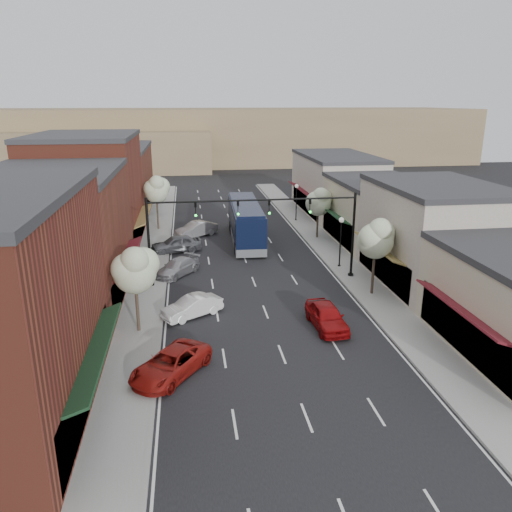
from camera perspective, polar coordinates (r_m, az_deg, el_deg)
name	(u,v)px	position (r m, az deg, el deg)	size (l,w,h in m)	color
ground	(270,324)	(32.50, 1.65, -7.82)	(160.00, 160.00, 0.00)	black
sidewalk_left	(154,248)	(49.56, -11.59, 0.89)	(2.80, 73.00, 0.15)	gray
sidewalk_right	(322,242)	(51.22, 7.50, 1.64)	(2.80, 73.00, 0.15)	gray
curb_left	(168,248)	(49.48, -9.97, 0.96)	(0.25, 73.00, 0.17)	gray
curb_right	(308,242)	(50.87, 5.98, 1.59)	(0.25, 73.00, 0.17)	gray
bldg_left_midnear	(55,239)	(37.33, -22.03, 1.85)	(10.14, 14.10, 9.40)	brown
bldg_left_midfar	(89,193)	(50.56, -18.52, 6.88)	(10.14, 14.10, 10.90)	brown
bldg_left_far	(113,180)	(66.35, -16.04, 8.32)	(10.14, 18.10, 8.40)	brown
bldg_right_midnear	(433,235)	(40.90, 19.56, 2.31)	(9.14, 12.10, 7.90)	#BCAEA1
bldg_right_midfar	(375,211)	(51.68, 13.48, 4.98)	(9.14, 12.10, 6.40)	#B6AD91
bldg_right_far	(335,184)	(64.59, 9.07, 8.10)	(9.14, 16.10, 7.40)	#BCAEA1
hill_far	(206,136)	(119.35, -5.70, 13.53)	(120.00, 30.00, 12.00)	#7A6647
hill_near	(86,151)	(109.28, -18.85, 11.31)	(50.00, 20.00, 8.00)	#7A6647
signal_mast_right	(325,223)	(39.56, 7.84, 3.75)	(8.22, 0.46, 7.00)	black
signal_mast_left	(180,228)	(38.12, -8.68, 3.19)	(8.22, 0.46, 7.00)	black
tree_right_near	(377,237)	(36.74, 13.62, 2.08)	(2.85, 2.65, 5.95)	#47382B
tree_right_far	(319,201)	(51.66, 7.20, 6.26)	(2.85, 2.65, 5.43)	#47382B
tree_left_near	(135,269)	(30.66, -13.66, -1.41)	(2.85, 2.65, 5.69)	#47382B
tree_left_far	(157,189)	(55.79, -11.30, 7.52)	(2.85, 2.65, 6.13)	#47382B
lamp_post_near	(341,234)	(42.89, 9.67, 2.50)	(0.44, 0.44, 4.44)	black
lamp_post_far	(296,196)	(59.40, 4.65, 6.82)	(0.44, 0.44, 4.44)	black
coach_bus	(245,221)	(50.87, -1.21, 3.98)	(3.27, 13.06, 3.96)	black
red_hatchback	(327,316)	(32.07, 8.07, -6.82)	(1.85, 4.60, 1.57)	maroon
parked_car_a	(171,364)	(26.97, -9.73, -12.05)	(2.30, 5.00, 1.39)	maroon
parked_car_b	(192,307)	(33.65, -7.31, -5.77)	(1.46, 4.18, 1.38)	silver
parked_car_c	(177,267)	(41.63, -8.98, -1.29)	(1.87, 4.60, 1.34)	#97979C
parked_car_d	(176,244)	(47.91, -9.11, 1.38)	(1.93, 4.78, 1.63)	#4F5055
parked_car_e	(196,229)	(53.15, -6.87, 3.04)	(1.66, 4.77, 1.57)	#A7A7AC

